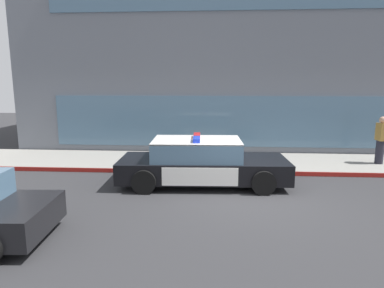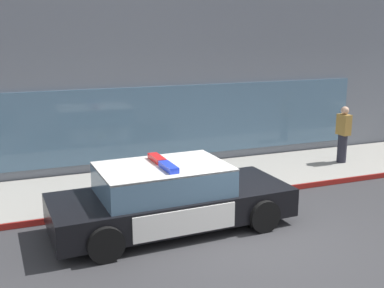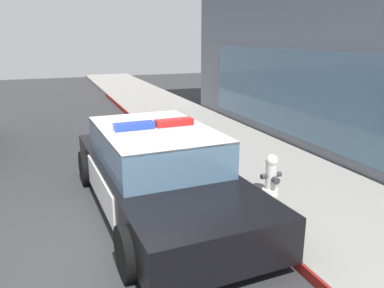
# 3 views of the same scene
# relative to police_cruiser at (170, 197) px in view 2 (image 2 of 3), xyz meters

# --- Properties ---
(ground) EXTENTS (48.00, 48.00, 0.00)m
(ground) POSITION_rel_police_cruiser_xyz_m (1.44, -1.14, -0.68)
(ground) COLOR #303033
(sidewalk) EXTENTS (48.00, 2.98, 0.15)m
(sidewalk) POSITION_rel_police_cruiser_xyz_m (1.44, 2.62, -0.61)
(sidewalk) COLOR gray
(sidewalk) RESTS_ON ground
(curb_red_paint) EXTENTS (28.80, 0.04, 0.14)m
(curb_red_paint) POSITION_rel_police_cruiser_xyz_m (1.44, 1.11, -0.61)
(curb_red_paint) COLOR maroon
(curb_red_paint) RESTS_ON ground
(storefront_building) EXTENTS (23.42, 11.02, 8.87)m
(storefront_building) POSITION_rel_police_cruiser_xyz_m (3.47, 9.62, 3.75)
(storefront_building) COLOR slate
(storefront_building) RESTS_ON ground
(police_cruiser) EXTENTS (5.07, 2.29, 1.49)m
(police_cruiser) POSITION_rel_police_cruiser_xyz_m (0.00, 0.00, 0.00)
(police_cruiser) COLOR black
(police_cruiser) RESTS_ON ground
(fire_hydrant) EXTENTS (0.34, 0.39, 0.73)m
(fire_hydrant) POSITION_rel_police_cruiser_xyz_m (0.48, 1.90, -0.18)
(fire_hydrant) COLOR silver
(fire_hydrant) RESTS_ON sidewalk
(pedestrian_on_sidewalk) EXTENTS (0.28, 0.41, 1.71)m
(pedestrian_on_sidewalk) POSITION_rel_police_cruiser_xyz_m (6.35, 2.47, 0.33)
(pedestrian_on_sidewalk) COLOR #23232D
(pedestrian_on_sidewalk) RESTS_ON sidewalk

